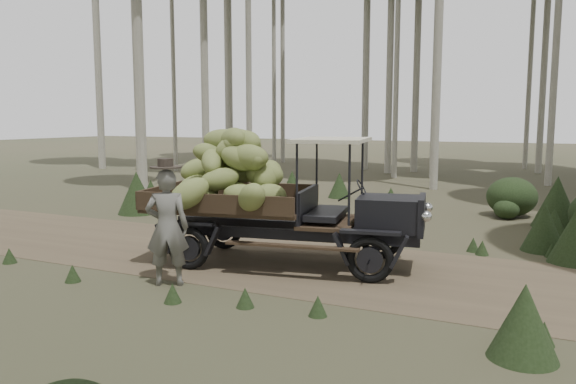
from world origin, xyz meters
The scene contains 5 objects.
ground centered at (0.00, 0.00, 0.00)m, with size 120.00×120.00×0.00m, color #473D2B.
dirt_track centered at (0.00, 0.00, 0.00)m, with size 70.00×4.00×0.01m, color brown.
banana_truck centered at (0.17, -0.30, 1.54)m, with size 5.43×3.04×2.65m.
farmer centered at (-0.42, -2.19, 1.00)m, with size 0.84×0.74×2.10m.
undergrowth centered at (0.29, -1.33, 0.54)m, with size 23.29×22.16×1.35m.
Camera 1 is at (5.23, -9.53, 2.74)m, focal length 35.00 mm.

